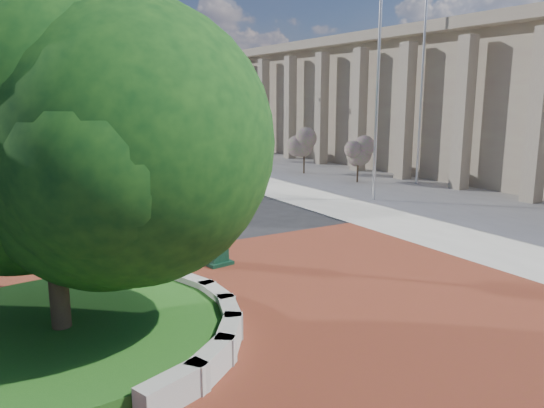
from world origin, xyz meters
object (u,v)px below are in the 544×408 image
Objects in this scene: parked_car at (80,144)px; flagpole_a at (378,70)px; flagpole_b at (422,73)px; post_clock at (216,185)px; street_lamp_far at (1,94)px; street_lamp_near at (142,90)px.

parked_car is 0.36× the size of flagpole_a.
parked_car is 30.14m from flagpole_b.
post_clock is 0.50× the size of street_lamp_far.
flagpole_b is 1.36× the size of street_lamp_far.
street_lamp_near is at bearing 101.29° from flagpole_a.
street_lamp_near reaches higher than parked_car.
street_lamp_near is at bearing 116.48° from flagpole_b.
street_lamp_near is (-4.11, 20.59, -0.71)m from flagpole_a.
post_clock is 34.48m from parked_car.
parked_car is (3.07, 34.31, -1.60)m from post_clock.
post_clock is 40.00m from street_lamp_far.
street_lamp_near is (-9.14, 18.35, -0.74)m from flagpole_b.
flagpole_b is (12.08, -27.13, 5.15)m from parked_car.
post_clock is 11.79m from flagpole_a.
street_lamp_near is 16.49m from street_lamp_far.
street_lamp_near reaches higher than street_lamp_far.
street_lamp_far is at bearing 93.09° from post_clock.
flagpole_b is at bearing -62.11° from street_lamp_far.
parked_car is at bearing 103.49° from flagpole_a.
flagpole_a is (10.12, 4.93, 3.51)m from post_clock.
street_lamp_far reaches higher than parked_car.
parked_car is at bearing -46.74° from street_lamp_far.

